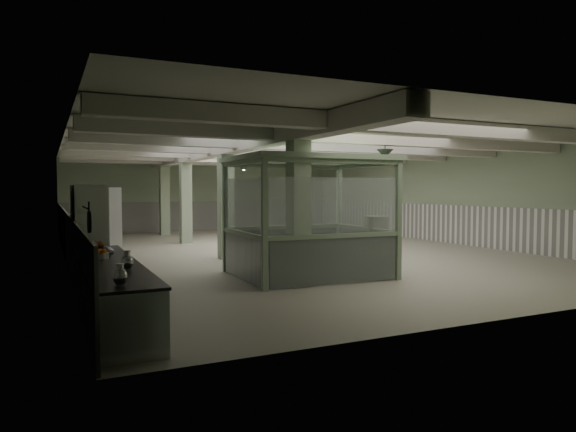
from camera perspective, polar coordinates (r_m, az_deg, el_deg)
name	(u,v)px	position (r m, az deg, el deg)	size (l,w,h in m)	color
floor	(286,251)	(17.77, -0.23, -3.89)	(20.00, 20.00, 0.00)	beige
ceiling	(286,146)	(17.70, -0.23, 7.76)	(14.00, 20.00, 0.02)	silver
wall_back	(205,196)	(27.04, -9.23, 2.26)	(14.00, 0.02, 3.60)	#90A785
wall_front	(538,209)	(9.57, 25.99, 0.72)	(14.00, 0.02, 3.60)	#90A785
wall_left	(64,201)	(16.00, -23.60, 1.57)	(0.02, 20.00, 3.60)	#90A785
wall_right	(443,197)	(21.56, 16.89, 1.99)	(0.02, 20.00, 3.60)	#90A785
wainscot_left	(66,237)	(16.06, -23.43, -2.18)	(0.05, 19.90, 1.50)	white
wainscot_right	(443,223)	(21.58, 16.80, -0.80)	(0.05, 19.90, 1.50)	white
wainscot_back	(205,216)	(27.05, -9.20, 0.04)	(13.90, 0.05, 1.50)	white
girder	(216,150)	(16.79, -8.05, 7.24)	(0.45, 19.90, 0.40)	silver
beam_a	(437,128)	(11.37, 16.18, 9.39)	(13.90, 0.35, 0.32)	silver
beam_b	(369,138)	(13.34, 8.99, 8.51)	(13.90, 0.35, 0.32)	silver
beam_c	(321,146)	(15.47, 3.72, 7.78)	(13.90, 0.35, 0.32)	silver
beam_d	(286,152)	(17.69, -0.23, 7.18)	(13.90, 0.35, 0.32)	silver
beam_e	(259,156)	(19.98, -3.28, 6.70)	(13.90, 0.35, 0.32)	silver
beam_f	(237,159)	(22.31, -5.70, 6.30)	(13.90, 0.35, 0.32)	silver
beam_g	(219,162)	(24.68, -7.65, 5.97)	(13.90, 0.35, 0.32)	silver
column_a	(298,204)	(11.16, 1.16, 1.30)	(0.42, 0.42, 3.60)	#9FB491
column_b	(226,200)	(15.79, -6.93, 1.78)	(0.42, 0.42, 3.60)	#9FB491
column_c	(186,198)	(20.60, -11.31, 2.02)	(0.42, 0.42, 3.60)	#9FB491
column_d	(164,196)	(24.50, -13.57, 2.14)	(0.42, 0.42, 3.60)	#9FB491
hook_rail	(85,208)	(8.41, -21.62, 0.88)	(0.02, 0.02, 1.20)	black
pendant_front	(385,154)	(13.60, 10.73, 6.82)	(0.44, 0.44, 0.22)	#293629
pendant_mid	(293,163)	(18.33, 0.53, 5.87)	(0.44, 0.44, 0.22)	#293629
pendant_back	(244,168)	(22.93, -4.93, 5.29)	(0.44, 0.44, 0.22)	#293629
prep_counter	(109,289)	(9.19, -19.24, -7.64)	(0.93, 5.31, 0.91)	#AEAEB3
pitcher_near	(120,275)	(6.93, -18.15, -6.21)	(0.19, 0.22, 0.28)	#AEAEB3
pitcher_far	(127,260)	(8.27, -17.44, -4.69)	(0.19, 0.23, 0.29)	#AEAEB3
veg_colander	(101,248)	(10.35, -20.10, -3.39)	(0.49, 0.49, 0.22)	#3F3F44
orange_bowl	(100,256)	(9.62, -20.12, -4.23)	(0.28, 0.28, 0.10)	#B2B2B7
skillet_near	(89,222)	(8.36, -21.22, -0.63)	(0.33, 0.33, 0.04)	black
skillet_far	(89,222)	(8.38, -21.23, -0.63)	(0.25, 0.25, 0.03)	black
walkin_cooler	(89,234)	(12.32, -21.27, -1.90)	(1.06, 2.45, 2.25)	white
guard_booth	(308,197)	(12.57, 2.21, 2.10)	(3.68, 3.13, 2.92)	#8BA483
filing_cabinet	(376,244)	(13.50, 9.73, -3.05)	(0.46, 0.66, 1.44)	#636655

